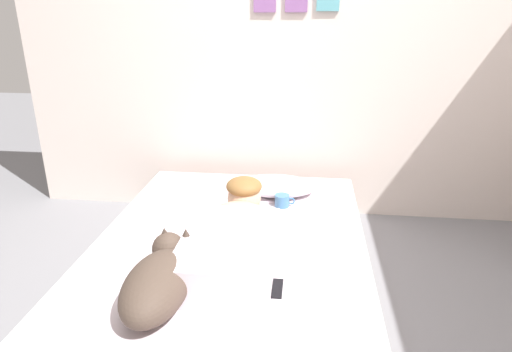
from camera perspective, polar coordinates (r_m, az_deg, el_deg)
name	(u,v)px	position (r m, az deg, el deg)	size (l,w,h in m)	color
ground_plane	(278,332)	(2.31, 2.81, -19.42)	(12.05, 12.05, 0.00)	gray
back_wall	(295,45)	(3.24, 5.09, 16.42)	(4.03, 0.12, 2.50)	silver
bed	(231,268)	(2.46, -3.19, -11.74)	(1.45, 2.00, 0.35)	gray
pillow	(276,186)	(2.91, 2.57, -1.25)	(0.52, 0.32, 0.11)	silver
person_lying	(234,236)	(2.18, -2.86, -7.66)	(0.43, 0.92, 0.27)	silver
dog	(159,281)	(1.90, -12.43, -13.00)	(0.26, 0.57, 0.21)	#4C3D33
coffee_cup	(282,201)	(2.73, 3.41, -3.18)	(0.12, 0.09, 0.07)	teal
cell_phone	(275,288)	(1.99, 2.44, -14.24)	(0.07, 0.14, 0.01)	black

